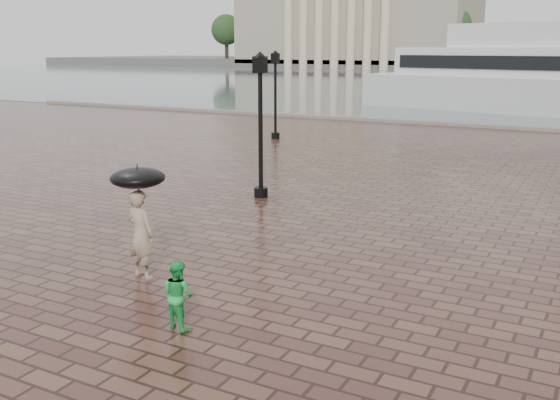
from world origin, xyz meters
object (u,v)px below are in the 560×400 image
ferry_near (542,76)px  street_lamps (354,111)px  child_pedestrian (178,295)px  adult_pedestrian (141,234)px

ferry_near → street_lamps: bearing=-84.5°
ferry_near → child_pedestrian: bearing=-78.4°
street_lamps → child_pedestrian: street_lamps is taller
adult_pedestrian → child_pedestrian: 2.67m
street_lamps → child_pedestrian: size_ratio=12.94×
street_lamps → ferry_near: (3.75, 27.66, 0.32)m
adult_pedestrian → ferry_near: ferry_near is taller
ferry_near → adult_pedestrian: bearing=-81.5°
child_pedestrian → ferry_near: size_ratio=0.04×
adult_pedestrian → ferry_near: size_ratio=0.07×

